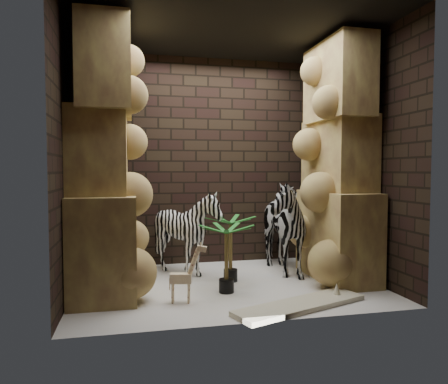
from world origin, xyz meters
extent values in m
plane|color=silver|center=(0.00, 0.00, 0.00)|extent=(3.50, 3.50, 0.00)
plane|color=black|center=(0.00, 0.00, 3.00)|extent=(3.50, 3.50, 0.00)
plane|color=black|center=(0.00, 1.25, 1.50)|extent=(3.50, 0.00, 3.50)
plane|color=black|center=(0.00, -1.25, 1.50)|extent=(3.50, 0.00, 3.50)
plane|color=black|center=(-1.75, 0.00, 1.50)|extent=(0.00, 3.00, 3.00)
plane|color=black|center=(1.75, 0.00, 1.50)|extent=(0.00, 3.00, 3.00)
imported|color=white|center=(0.78, 0.48, 0.73)|extent=(0.70, 1.25, 1.45)
imported|color=white|center=(-0.41, 0.57, 0.50)|extent=(1.04, 1.22, 1.01)
cube|color=beige|center=(0.53, -0.96, 0.03)|extent=(1.51, 0.85, 0.05)
camera|label=1|loc=(-1.10, -4.74, 1.37)|focal=33.13mm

